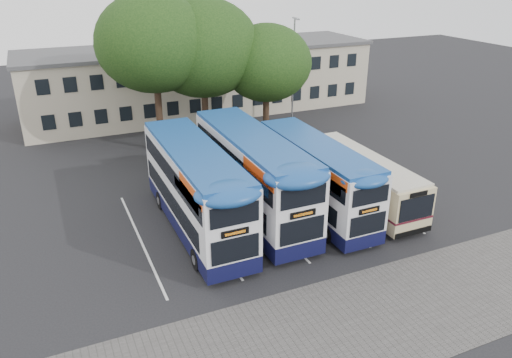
{
  "coord_description": "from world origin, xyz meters",
  "views": [
    {
      "loc": [
        -14.36,
        -17.98,
        13.34
      ],
      "look_at": [
        -4.16,
        5.0,
        2.31
      ],
      "focal_mm": 35.0,
      "sensor_mm": 36.0,
      "label": 1
    }
  ],
  "objects": [
    {
      "name": "tree_mid",
      "position": [
        -2.73,
        17.97,
        7.43
      ],
      "size": [
        8.54,
        8.54,
        11.07
      ],
      "color": "black",
      "rests_on": "ground"
    },
    {
      "name": "depot_building",
      "position": [
        0.0,
        26.99,
        3.15
      ],
      "size": [
        32.4,
        8.4,
        6.2
      ],
      "color": "#BDB198",
      "rests_on": "ground"
    },
    {
      "name": "paving_strip",
      "position": [
        -2.0,
        -5.0,
        0.01
      ],
      "size": [
        40.0,
        6.0,
        0.01
      ],
      "primitive_type": "cube",
      "color": "#595654",
      "rests_on": "ground"
    },
    {
      "name": "lamp_post",
      "position": [
        6.0,
        19.97,
        5.08
      ],
      "size": [
        0.25,
        1.05,
        9.06
      ],
      "color": "gray",
      "rests_on": "ground"
    },
    {
      "name": "bus_dd_mid",
      "position": [
        -4.24,
        5.32,
        2.63
      ],
      "size": [
        2.78,
        11.47,
        4.78
      ],
      "color": "#0E0F36",
      "rests_on": "ground"
    },
    {
      "name": "bay_lines",
      "position": [
        -3.75,
        5.0,
        0.01
      ],
      "size": [
        14.12,
        11.0,
        0.01
      ],
      "color": "silver",
      "rests_on": "ground"
    },
    {
      "name": "tree_left",
      "position": [
        -6.4,
        17.7,
        8.05
      ],
      "size": [
        8.19,
        8.19,
        11.55
      ],
      "color": "black",
      "rests_on": "ground"
    },
    {
      "name": "bus_dd_left",
      "position": [
        -7.65,
        4.96,
        2.56
      ],
      "size": [
        2.7,
        11.15,
        4.65
      ],
      "color": "#0E0F36",
      "rests_on": "ground"
    },
    {
      "name": "bus_single",
      "position": [
        2.24,
        4.24,
        1.64
      ],
      "size": [
        2.47,
        9.71,
        2.9
      ],
      "color": "#D0BD8A",
      "rests_on": "ground"
    },
    {
      "name": "bus_dd_right",
      "position": [
        -0.85,
        4.23,
        2.31
      ],
      "size": [
        2.44,
        10.08,
        4.2
      ],
      "color": "#0E0F36",
      "rests_on": "ground"
    },
    {
      "name": "ground",
      "position": [
        0.0,
        0.0,
        0.0
      ],
      "size": [
        120.0,
        120.0,
        0.0
      ],
      "primitive_type": "plane",
      "color": "black",
      "rests_on": "ground"
    },
    {
      "name": "tree_right",
      "position": [
        1.84,
        16.56,
        6.22
      ],
      "size": [
        6.87,
        6.87,
        9.16
      ],
      "color": "black",
      "rests_on": "ground"
    }
  ]
}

